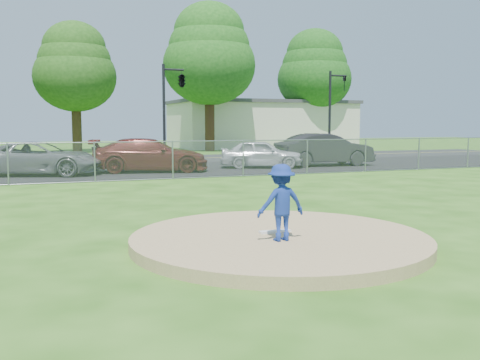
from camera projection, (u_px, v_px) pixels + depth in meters
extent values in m
plane|color=#265713|center=(159.00, 186.00, 19.00)|extent=(120.00, 120.00, 0.00)
cylinder|color=tan|center=(280.00, 240.00, 9.72)|extent=(5.40, 5.40, 0.20)
cube|color=white|center=(275.00, 231.00, 9.89)|extent=(0.60, 0.15, 0.04)
cube|color=gray|center=(148.00, 161.00, 20.78)|extent=(40.00, 0.06, 1.50)
cube|color=black|center=(129.00, 171.00, 25.03)|extent=(50.00, 8.00, 0.01)
cube|color=#242427|center=(108.00, 160.00, 31.99)|extent=(60.00, 7.00, 0.01)
cube|color=beige|center=(261.00, 126.00, 50.50)|extent=(16.00, 9.00, 4.00)
cube|color=#3F3F42|center=(261.00, 103.00, 50.27)|extent=(16.40, 9.40, 0.30)
cylinder|color=#362513|center=(77.00, 127.00, 40.71)|extent=(0.72, 0.72, 3.85)
ellipsoid|color=#1D4A13|center=(75.00, 77.00, 40.31)|extent=(6.16, 6.16, 5.24)
ellipsoid|color=#1D4A13|center=(75.00, 62.00, 40.19)|extent=(5.42, 5.42, 4.61)
ellipsoid|color=#1D4A13|center=(74.00, 48.00, 40.08)|extent=(4.68, 4.68, 3.98)
cylinder|color=#352013|center=(210.00, 122.00, 42.40)|extent=(0.76, 0.76, 4.55)
ellipsoid|color=#1A5316|center=(209.00, 65.00, 41.92)|extent=(7.28, 7.28, 6.19)
ellipsoid|color=#1A5316|center=(209.00, 49.00, 41.79)|extent=(6.41, 6.41, 5.45)
ellipsoid|color=#1A5316|center=(209.00, 32.00, 41.65)|extent=(5.53, 5.53, 4.70)
cylinder|color=#362413|center=(314.00, 125.00, 49.14)|extent=(0.74, 0.74, 4.20)
ellipsoid|color=#154B14|center=(314.00, 79.00, 48.70)|extent=(6.72, 6.72, 5.71)
ellipsoid|color=#154B14|center=(314.00, 66.00, 48.58)|extent=(5.91, 5.91, 5.03)
ellipsoid|color=#154B14|center=(315.00, 53.00, 48.45)|extent=(5.11, 5.11, 4.34)
cylinder|color=black|center=(164.00, 113.00, 30.92)|extent=(0.16, 0.16, 5.60)
cylinder|color=black|center=(174.00, 70.00, 30.87)|extent=(1.20, 0.12, 0.12)
imported|color=black|center=(182.00, 79.00, 31.09)|extent=(0.53, 2.48, 1.00)
cylinder|color=black|center=(330.00, 114.00, 34.85)|extent=(0.16, 0.16, 5.60)
cylinder|color=black|center=(338.00, 76.00, 34.80)|extent=(1.20, 0.12, 0.12)
imported|color=black|center=(345.00, 84.00, 35.03)|extent=(0.16, 0.20, 1.00)
imported|color=navy|center=(281.00, 203.00, 9.15)|extent=(0.86, 0.49, 1.32)
imported|color=slate|center=(40.00, 158.00, 22.74)|extent=(5.62, 3.93, 1.43)
imported|color=#5D1C17|center=(150.00, 155.00, 24.32)|extent=(5.60, 3.22, 1.53)
imported|color=silver|center=(262.00, 154.00, 26.55)|extent=(4.40, 3.06, 1.39)
imported|color=#272729|center=(325.00, 150.00, 27.87)|extent=(5.16, 1.99, 1.68)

